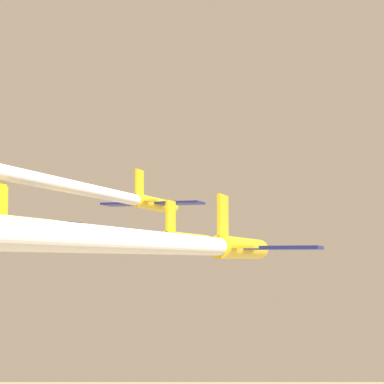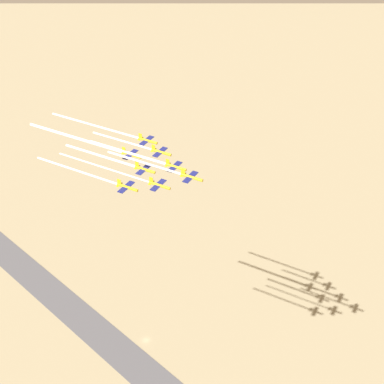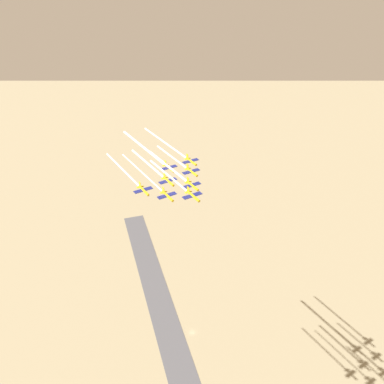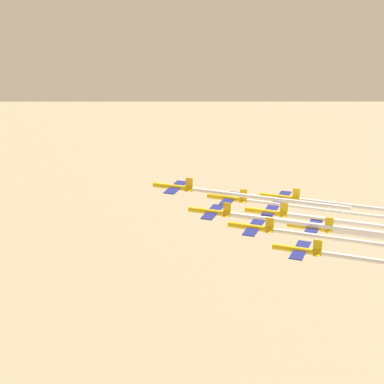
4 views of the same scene
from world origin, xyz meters
The scene contains 13 objects.
jet_0 centered at (30.79, 53.93, 168.85)m, with size 9.41×10.03×3.36m.
jet_1 centered at (24.44, 42.24, 166.52)m, with size 9.41×10.03×3.36m.
jet_2 centered at (37.92, 42.70, 165.10)m, with size 9.41×10.03×3.36m.
jet_3 centered at (18.09, 30.56, 167.02)m, with size 9.41×10.03×3.36m.
jet_4 centered at (31.57, 31.01, 165.47)m, with size 9.41×10.03×3.36m.
jet_5 centered at (45.05, 31.47, 164.40)m, with size 9.41×10.03×3.36m.
jet_6 centered at (11.73, 18.87, 166.39)m, with size 9.41×10.03×3.36m.
jet_7 centered at (25.21, 19.33, 165.99)m, with size 9.41×10.03×3.36m.
smoke_trail_0 centered at (31.57, 30.82, 168.80)m, with size 2.20×37.05×0.95m.
smoke_trail_1 centered at (25.28, 17.35, 166.48)m, with size 2.54×40.64×1.17m.
smoke_trail_2 centered at (38.88, 14.16, 165.05)m, with size 2.33×47.92×0.71m.
smoke_trail_3 centered at (18.79, 9.64, 166.97)m, with size 2.01×32.67×0.91m.
smoke_trail_4 centered at (32.37, 7.33, 165.42)m, with size 2.38×38.20×1.10m.
Camera 4 is at (-123.40, -11.49, 228.59)m, focal length 70.00 mm.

